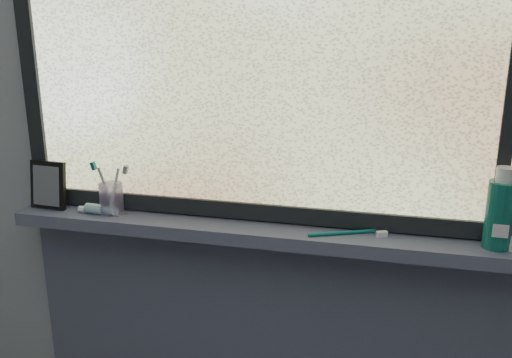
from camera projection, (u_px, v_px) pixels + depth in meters
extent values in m
cube|color=#9EA3A8|center=(281.00, 145.00, 1.65)|extent=(3.00, 0.01, 2.50)
cube|color=#4E5168|center=(275.00, 234.00, 1.65)|extent=(1.62, 0.14, 0.04)
cube|color=silver|center=(280.00, 46.00, 1.55)|extent=(1.50, 0.01, 1.00)
cube|color=black|center=(278.00, 213.00, 1.68)|extent=(1.60, 0.03, 0.05)
cube|color=black|center=(28.00, 42.00, 1.72)|extent=(0.05, 0.03, 1.10)
cube|color=black|center=(48.00, 185.00, 1.79)|extent=(0.12, 0.07, 0.15)
cylinder|color=#C1ABE3|center=(111.00, 198.00, 1.76)|extent=(0.07, 0.07, 0.09)
cylinder|color=teal|center=(500.00, 208.00, 1.48)|extent=(0.07, 0.07, 0.18)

